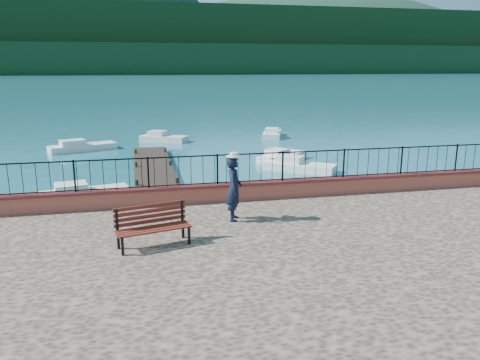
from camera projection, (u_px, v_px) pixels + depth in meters
name	position (u px, v px, depth m)	size (l,w,h in m)	color
ground	(254.00, 283.00, 12.19)	(2000.00, 2000.00, 0.00)	#19596B
parapet	(227.00, 192.00, 15.34)	(28.00, 0.46, 0.58)	#A3523B
railing	(227.00, 169.00, 15.16)	(27.00, 0.05, 0.95)	black
dock	(155.00, 177.00, 23.10)	(2.00, 16.00, 0.30)	#2D231C
far_forest	(137.00, 59.00, 294.29)	(900.00, 60.00, 18.00)	black
foothills	(135.00, 42.00, 348.04)	(900.00, 120.00, 44.00)	black
companion_hill	(313.00, 70.00, 589.53)	(448.00, 384.00, 180.00)	#142D23
park_bench	(154.00, 234.00, 11.48)	(1.90, 1.00, 1.01)	black
person	(234.00, 189.00, 13.26)	(0.68, 0.44, 1.86)	black
hat	(234.00, 155.00, 13.03)	(0.44, 0.44, 0.12)	silver
boat_0	(85.00, 191.00, 19.65)	(3.60, 1.30, 0.80)	silver
boat_1	(300.00, 164.00, 25.08)	(3.79, 1.30, 0.80)	white
boat_2	(282.00, 154.00, 27.74)	(3.46, 1.30, 0.80)	silver
boat_3	(83.00, 145.00, 31.05)	(4.29, 1.30, 0.80)	silver
boat_4	(164.00, 136.00, 34.80)	(3.46, 1.30, 0.80)	silver
boat_5	(272.00, 132.00, 36.96)	(3.31, 1.30, 0.80)	white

